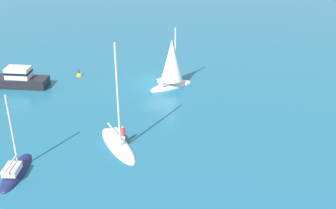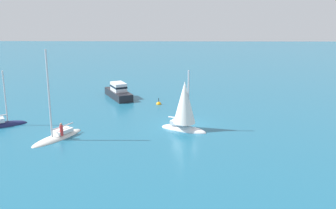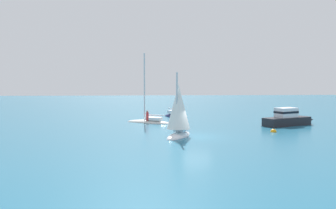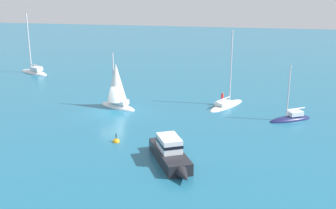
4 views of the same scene
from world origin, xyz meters
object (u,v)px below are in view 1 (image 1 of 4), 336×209
ketch_1 (118,143)px  ketch_2 (16,172)px  powerboat (16,79)px  yacht (172,67)px  channel_buoy (79,76)px

ketch_1 → ketch_2: 7.60m
powerboat → ketch_1: bearing=140.8°
ketch_1 → yacht: bearing=132.8°
yacht → ketch_2: yacht is taller
powerboat → yacht: size_ratio=1.10×
yacht → channel_buoy: bearing=132.2°
powerboat → yacht: bearing=-174.6°
powerboat → channel_buoy: bearing=-148.7°
ketch_2 → channel_buoy: 18.02m
yacht → ketch_2: 18.71m
yacht → ketch_1: bearing=-141.8°
yacht → ketch_2: bearing=-157.2°
powerboat → channel_buoy: 6.51m
powerboat → ketch_2: (10.23, 12.28, -0.65)m
powerboat → ketch_2: size_ratio=1.17×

